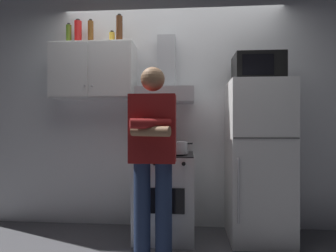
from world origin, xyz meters
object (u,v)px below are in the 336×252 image
at_px(microwave, 258,68).
at_px(person_standing, 153,156).
at_px(refrigerator, 258,160).
at_px(bottle_olive_oil, 69,35).
at_px(upper_cabinet, 94,72).
at_px(cooking_pot, 177,148).
at_px(bottle_rum_dark, 119,29).
at_px(stove_oven, 165,195).
at_px(range_hood, 166,85).
at_px(bottle_beer_brown, 91,33).
at_px(bottle_spice_jar, 112,38).
at_px(bottle_soda_red, 78,33).

height_order(microwave, person_standing, microwave).
distance_m(refrigerator, person_standing, 1.17).
relative_size(microwave, bottle_olive_oil, 1.86).
height_order(upper_cabinet, cooking_pot, upper_cabinet).
relative_size(microwave, bottle_rum_dark, 1.53).
xyz_separation_m(stove_oven, range_hood, (0.00, 0.13, 1.16)).
height_order(bottle_rum_dark, bottle_olive_oil, bottle_rum_dark).
distance_m(stove_oven, person_standing, 0.77).
distance_m(upper_cabinet, range_hood, 0.81).
height_order(range_hood, refrigerator, range_hood).
height_order(stove_oven, cooking_pot, cooking_pot).
relative_size(refrigerator, bottle_beer_brown, 5.73).
relative_size(upper_cabinet, bottle_rum_dark, 2.87).
height_order(microwave, bottle_beer_brown, bottle_beer_brown).
distance_m(upper_cabinet, bottle_beer_brown, 0.43).
bearing_deg(bottle_olive_oil, range_hood, -1.96).
distance_m(person_standing, bottle_spice_jar, 1.53).
xyz_separation_m(stove_oven, microwave, (0.95, 0.02, 1.31)).
bearing_deg(bottle_olive_oil, refrigerator, -4.55).
bearing_deg(bottle_rum_dark, refrigerator, -3.59).
height_order(range_hood, bottle_spice_jar, bottle_spice_jar).
relative_size(microwave, cooking_pot, 1.55).
relative_size(stove_oven, microwave, 1.82).
height_order(stove_oven, range_hood, range_hood).
xyz_separation_m(upper_cabinet, cooking_pot, (0.93, -0.24, -0.82)).
bearing_deg(stove_oven, bottle_soda_red, 171.47).
distance_m(refrigerator, cooking_pot, 0.84).
bearing_deg(microwave, upper_cabinet, 176.52).
xyz_separation_m(person_standing, cooking_pot, (0.18, 0.49, 0.03)).
bearing_deg(bottle_soda_red, person_standing, -38.69).
bearing_deg(cooking_pot, person_standing, -110.30).
bearing_deg(refrigerator, upper_cabinet, 175.93).
bearing_deg(bottle_olive_oil, bottle_soda_red, -7.78).
bearing_deg(stove_oven, microwave, 1.15).
bearing_deg(upper_cabinet, refrigerator, -4.07).
bearing_deg(refrigerator, bottle_beer_brown, 176.05).
height_order(bottle_olive_oil, bottle_soda_red, bottle_soda_red).
bearing_deg(bottle_spice_jar, upper_cabinet, -175.10).
distance_m(microwave, bottle_olive_oil, 2.11).
xyz_separation_m(microwave, bottle_beer_brown, (-1.79, 0.11, 0.44)).
distance_m(microwave, bottle_soda_red, 2.00).
relative_size(bottle_rum_dark, bottle_soda_red, 1.07).
relative_size(bottle_olive_oil, bottle_beer_brown, 0.92).
height_order(bottle_rum_dark, bottle_spice_jar, bottle_rum_dark).
bearing_deg(cooking_pot, stove_oven, 137.51).
xyz_separation_m(person_standing, bottle_spice_jar, (-0.55, 0.75, 1.22)).
distance_m(range_hood, refrigerator, 1.25).
relative_size(upper_cabinet, bottle_soda_red, 3.07).
height_order(stove_oven, refrigerator, refrigerator).
height_order(upper_cabinet, bottle_olive_oil, bottle_olive_oil).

